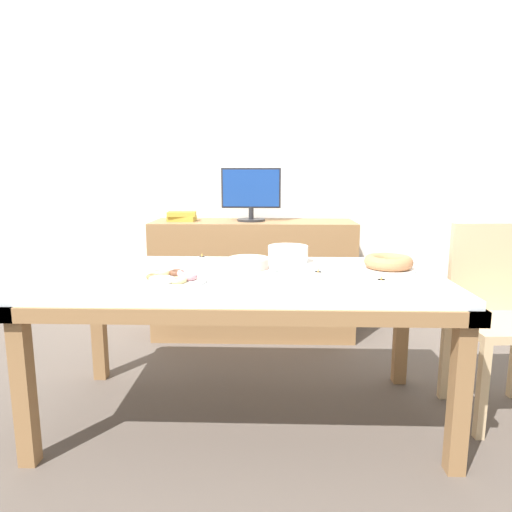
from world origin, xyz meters
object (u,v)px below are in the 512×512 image
(computer_monitor, at_px, (251,195))
(book_stack, at_px, (182,216))
(chair, at_px, (497,310))
(pastry_platter, at_px, (171,278))
(plate_stack, at_px, (288,254))
(tealight_near_cakes, at_px, (202,257))
(cake_golden_bundt, at_px, (388,263))
(tealight_right_edge, at_px, (381,281))
(tealight_centre, at_px, (385,258))
(cake_chocolate_round, at_px, (249,265))
(tealight_left_edge, at_px, (318,273))

(computer_monitor, bearing_deg, book_stack, 179.84)
(chair, xyz_separation_m, book_stack, (-1.76, 1.07, 0.36))
(pastry_platter, bearing_deg, plate_stack, 41.36)
(computer_monitor, height_order, tealight_near_cakes, computer_monitor)
(book_stack, height_order, cake_golden_bundt, book_stack)
(pastry_platter, xyz_separation_m, tealight_right_edge, (0.91, 0.01, -0.01))
(tealight_near_cakes, relative_size, tealight_centre, 1.00)
(cake_chocolate_round, height_order, tealight_left_edge, cake_chocolate_round)
(book_stack, height_order, pastry_platter, book_stack)
(chair, bearing_deg, tealight_right_edge, -156.24)
(cake_chocolate_round, bearing_deg, tealight_centre, 22.89)
(computer_monitor, distance_m, plate_stack, 0.97)
(tealight_left_edge, bearing_deg, tealight_near_cakes, 147.13)
(chair, height_order, book_stack, chair)
(chair, distance_m, tealight_centre, 0.60)
(computer_monitor, relative_size, tealight_near_cakes, 10.60)
(tealight_right_edge, bearing_deg, tealight_near_cakes, 147.91)
(computer_monitor, height_order, tealight_left_edge, computer_monitor)
(book_stack, xyz_separation_m, cake_chocolate_round, (0.54, -1.12, -0.14))
(cake_chocolate_round, distance_m, plate_stack, 0.29)
(tealight_right_edge, bearing_deg, plate_stack, 130.18)
(plate_stack, bearing_deg, cake_golden_bundt, -21.42)
(chair, bearing_deg, plate_stack, 170.67)
(tealight_left_edge, distance_m, tealight_centre, 0.57)
(book_stack, distance_m, tealight_centre, 1.51)
(computer_monitor, relative_size, tealight_centre, 10.60)
(chair, relative_size, plate_stack, 4.48)
(chair, distance_m, pastry_platter, 1.59)
(tealight_near_cakes, xyz_separation_m, tealight_centre, (1.00, 0.01, 0.00))
(cake_chocolate_round, relative_size, tealight_left_edge, 7.16)
(cake_chocolate_round, bearing_deg, chair, 2.14)
(chair, bearing_deg, tealight_left_edge, -171.42)
(cake_golden_bundt, distance_m, tealight_centre, 0.29)
(plate_stack, height_order, tealight_near_cakes, plate_stack)
(cake_golden_bundt, bearing_deg, tealight_near_cakes, 164.18)
(computer_monitor, xyz_separation_m, cake_golden_bundt, (0.71, -1.09, -0.28))
(tealight_left_edge, bearing_deg, tealight_centre, 44.49)
(cake_golden_bundt, distance_m, tealight_right_edge, 0.28)
(plate_stack, xyz_separation_m, tealight_left_edge, (0.13, -0.31, -0.03))
(chair, height_order, plate_stack, chair)
(book_stack, distance_m, pastry_platter, 1.39)
(chair, xyz_separation_m, tealight_right_edge, (-0.65, -0.28, 0.21))
(cake_golden_bundt, distance_m, tealight_left_edge, 0.37)
(computer_monitor, height_order, plate_stack, computer_monitor)
(plate_stack, relative_size, tealight_right_edge, 5.25)
(tealight_right_edge, relative_size, tealight_near_cakes, 1.00)
(tealight_centre, bearing_deg, cake_golden_bundt, -101.28)
(chair, xyz_separation_m, plate_stack, (-1.03, 0.17, 0.24))
(tealight_near_cakes, bearing_deg, book_stack, 107.86)
(cake_golden_bundt, bearing_deg, tealight_centre, 78.72)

